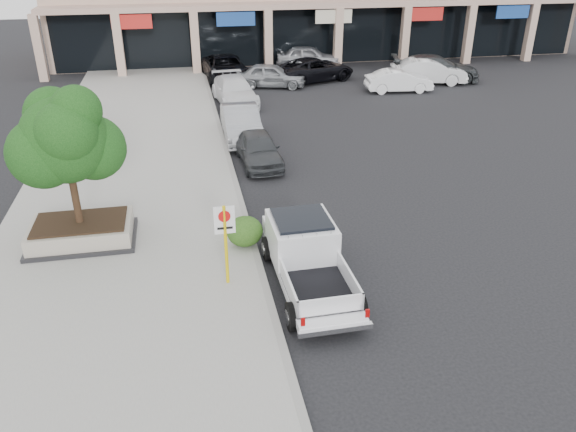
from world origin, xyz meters
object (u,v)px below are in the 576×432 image
(curb_car_d, at_px, (226,68))
(lot_car_d, at_px, (314,69))
(curb_car_b, at_px, (241,123))
(lot_car_a, at_px, (271,75))
(curb_car_a, at_px, (258,149))
(lot_car_f, at_px, (428,71))
(lot_car_e, at_px, (309,57))
(curb_car_c, at_px, (235,91))
(pickup_truck, at_px, (309,260))
(lot_car_c, at_px, (435,68))
(planter, at_px, (82,231))
(no_parking_sign, at_px, (225,234))
(lot_car_b, at_px, (399,81))
(planter_tree, at_px, (70,138))

(curb_car_d, distance_m, lot_car_d, 5.83)
(curb_car_b, distance_m, lot_car_a, 10.20)
(curb_car_a, relative_size, lot_car_f, 0.83)
(curb_car_b, height_order, lot_car_e, lot_car_e)
(lot_car_d, height_order, lot_car_f, lot_car_f)
(lot_car_a, bearing_deg, curb_car_c, 157.94)
(lot_car_a, height_order, lot_car_e, lot_car_e)
(lot_car_d, bearing_deg, pickup_truck, 145.18)
(curb_car_a, distance_m, lot_car_c, 18.57)
(lot_car_c, bearing_deg, lot_car_a, 102.14)
(lot_car_f, bearing_deg, curb_car_d, 87.89)
(planter, xyz_separation_m, lot_car_e, (12.74, 24.12, 0.31))
(planter, xyz_separation_m, curb_car_a, (6.36, 5.80, 0.20))
(curb_car_a, bearing_deg, curb_car_b, 92.69)
(curb_car_c, relative_size, lot_car_f, 1.05)
(lot_car_a, bearing_deg, no_parking_sign, -176.65)
(pickup_truck, relative_size, curb_car_a, 1.31)
(planter, height_order, pickup_truck, pickup_truck)
(lot_car_a, height_order, lot_car_c, lot_car_c)
(lot_car_e, bearing_deg, lot_car_a, 160.16)
(lot_car_f, bearing_deg, curb_car_a, 146.35)
(curb_car_b, bearing_deg, planter, -122.89)
(lot_car_a, distance_m, lot_car_d, 3.22)
(planter, relative_size, lot_car_c, 0.56)
(no_parking_sign, bearing_deg, lot_car_f, 54.46)
(lot_car_b, relative_size, lot_car_c, 0.71)
(curb_car_a, relative_size, curb_car_d, 0.70)
(curb_car_a, xyz_separation_m, curb_car_d, (0.13, 15.55, 0.12))
(planter_tree, height_order, curb_car_d, planter_tree)
(curb_car_c, height_order, curb_car_d, curb_car_d)
(curb_car_c, bearing_deg, curb_car_b, -98.66)
(curb_car_c, bearing_deg, lot_car_e, 48.73)
(curb_car_d, relative_size, lot_car_c, 1.00)
(lot_car_a, relative_size, lot_car_c, 0.77)
(curb_car_d, bearing_deg, planter, -111.02)
(lot_car_b, distance_m, lot_car_e, 8.77)
(no_parking_sign, height_order, lot_car_c, no_parking_sign)
(curb_car_d, distance_m, lot_car_c, 13.77)
(no_parking_sign, distance_m, pickup_truck, 2.36)
(curb_car_a, xyz_separation_m, lot_car_b, (10.22, 10.44, -0.01))
(no_parking_sign, relative_size, lot_car_a, 0.53)
(planter_tree, relative_size, curb_car_b, 0.86)
(curb_car_a, distance_m, lot_car_a, 13.39)
(pickup_truck, xyz_separation_m, curb_car_b, (-0.30, 12.76, -0.05))
(curb_car_d, bearing_deg, lot_car_f, -19.38)
(curb_car_c, distance_m, curb_car_d, 5.89)
(curb_car_c, xyz_separation_m, lot_car_c, (13.52, 3.00, 0.09))
(curb_car_b, bearing_deg, lot_car_e, 66.36)
(planter, bearing_deg, curb_car_b, 56.62)
(lot_car_e, bearing_deg, curb_car_c, 158.82)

